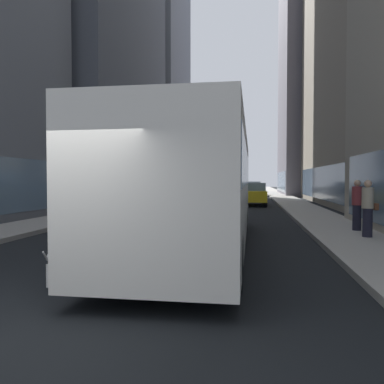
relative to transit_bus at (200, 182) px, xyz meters
name	(u,v)px	position (x,y,z in m)	size (l,w,h in m)	color
ground_plane	(226,198)	(-1.20, 28.79, -1.78)	(120.00, 120.00, 0.00)	black
sidewalk_left	(171,197)	(-6.90, 28.79, -1.70)	(2.40, 110.00, 0.15)	gray
sidewalk_right	(283,197)	(4.50, 28.79, -1.70)	(2.40, 110.00, 0.15)	#ADA89E
building_left_far	(140,40)	(-13.10, 38.71, 18.38)	(11.21, 14.01, 40.34)	slate
building_right_mid	(382,18)	(10.70, 19.39, 11.75)	(8.46, 22.12, 27.07)	#A0937F
building_right_far	(330,80)	(10.70, 38.33, 12.15)	(11.31, 14.15, 27.87)	slate
transit_bus	(200,182)	(0.00, 0.00, 0.00)	(2.78, 11.53, 3.05)	silver
car_red_coupe	(203,189)	(-4.00, 32.62, -0.95)	(1.91, 4.14, 1.62)	red
car_grey_wagon	(168,195)	(-4.00, 14.13, -0.96)	(1.81, 4.21, 1.62)	slate
car_black_suv	(253,189)	(1.60, 33.82, -0.95)	(1.76, 4.52, 1.62)	black
car_blue_hatchback	(203,192)	(-2.40, 19.78, -0.95)	(1.85, 4.75, 1.62)	#4C6BB7
car_yellow_taxi	(254,194)	(1.60, 17.45, -0.95)	(1.70, 4.70, 1.62)	yellow
dalmatian_dog	(59,255)	(-1.97, -4.14, -1.26)	(0.22, 0.96, 0.72)	white
pedestrian_with_handbag	(368,208)	(4.82, 1.51, -0.76)	(0.45, 0.34, 1.69)	#1E1E2D
pedestrian_in_coat	(357,205)	(4.91, 3.02, -0.77)	(0.34, 0.34, 1.69)	#1E1E2D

